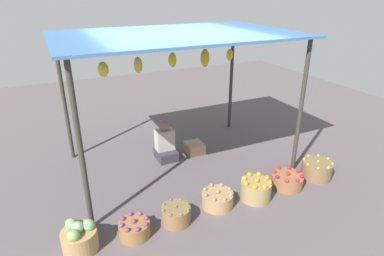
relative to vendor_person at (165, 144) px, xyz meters
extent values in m
plane|color=#595053|center=(0.14, -0.30, -0.30)|extent=(14.00, 14.00, 0.00)
cylinder|color=#38332D|center=(-1.60, -1.39, 0.86)|extent=(0.07, 0.07, 2.31)
cylinder|color=#38332D|center=(1.89, -1.39, 0.86)|extent=(0.07, 0.07, 2.31)
cylinder|color=#38332D|center=(-1.60, 0.79, 0.86)|extent=(0.07, 0.07, 2.31)
cylinder|color=#38332D|center=(1.89, 0.79, 0.86)|extent=(0.07, 0.07, 2.31)
cube|color=teal|center=(0.14, -0.30, 2.03)|extent=(3.80, 2.48, 0.04)
ellipsoid|color=yellow|center=(-1.02, -0.19, 1.57)|extent=(0.17, 0.17, 0.23)
ellipsoid|color=yellow|center=(-0.45, -0.12, 1.57)|extent=(0.14, 0.14, 0.26)
ellipsoid|color=yellow|center=(0.19, 0.01, 1.57)|extent=(0.14, 0.14, 0.25)
ellipsoid|color=yellow|center=(0.77, -0.08, 1.57)|extent=(0.16, 0.16, 0.32)
ellipsoid|color=yellow|center=(1.32, -0.02, 1.57)|extent=(0.12, 0.12, 0.21)
cube|color=#352F38|center=(0.00, -0.03, -0.21)|extent=(0.36, 0.44, 0.18)
cube|color=#B0AA98|center=(0.00, 0.02, 0.08)|extent=(0.34, 0.22, 0.40)
sphere|color=#865F4F|center=(0.00, 0.02, 0.38)|extent=(0.21, 0.21, 0.21)
cylinder|color=#A67F50|center=(-1.80, -1.76, -0.16)|extent=(0.44, 0.44, 0.28)
sphere|color=#80A26F|center=(-1.80, -1.76, 0.05)|extent=(0.15, 0.15, 0.15)
sphere|color=#71AC6C|center=(-1.67, -1.76, 0.03)|extent=(0.15, 0.15, 0.15)
sphere|color=#76A665|center=(-1.86, -1.65, 0.03)|extent=(0.15, 0.15, 0.15)
sphere|color=#7BA55D|center=(-1.86, -1.87, 0.03)|extent=(0.15, 0.15, 0.15)
cylinder|color=olive|center=(-1.12, -1.81, -0.19)|extent=(0.41, 0.41, 0.21)
sphere|color=#86306E|center=(-1.12, -1.81, -0.07)|extent=(0.06, 0.06, 0.06)
sphere|color=#7B3069|center=(-0.96, -1.81, -0.07)|extent=(0.06, 0.06, 0.06)
sphere|color=#833E76|center=(-1.01, -1.69, -0.07)|extent=(0.06, 0.06, 0.06)
sphere|color=#762F73|center=(-1.12, -1.64, -0.07)|extent=(0.06, 0.06, 0.06)
sphere|color=#842F79|center=(-1.24, -1.69, -0.07)|extent=(0.06, 0.06, 0.06)
sphere|color=#7A4172|center=(-1.29, -1.81, -0.07)|extent=(0.06, 0.06, 0.06)
sphere|color=#7F3073|center=(-1.24, -1.93, -0.07)|extent=(0.06, 0.06, 0.06)
sphere|color=#76346C|center=(-1.12, -1.98, -0.07)|extent=(0.06, 0.06, 0.06)
sphere|color=#7C3966|center=(-1.01, -1.93, -0.07)|extent=(0.06, 0.06, 0.06)
cylinder|color=brown|center=(-0.53, -1.79, -0.18)|extent=(0.41, 0.41, 0.24)
sphere|color=#2E9127|center=(-0.53, -1.79, -0.04)|extent=(0.04, 0.04, 0.04)
sphere|color=#2F9125|center=(-0.35, -1.79, -0.04)|extent=(0.04, 0.04, 0.04)
sphere|color=#408F33|center=(-0.40, -1.67, -0.04)|extent=(0.04, 0.04, 0.04)
sphere|color=#40832B|center=(-0.53, -1.61, -0.04)|extent=(0.04, 0.04, 0.04)
sphere|color=#408E35|center=(-0.66, -1.67, -0.04)|extent=(0.04, 0.04, 0.04)
sphere|color=#418930|center=(-0.71, -1.79, -0.04)|extent=(0.04, 0.04, 0.04)
sphere|color=#3B8330|center=(-0.66, -1.92, -0.04)|extent=(0.04, 0.04, 0.04)
sphere|color=green|center=(-0.53, -1.98, -0.04)|extent=(0.04, 0.04, 0.04)
sphere|color=#3A8934|center=(-0.40, -1.92, -0.04)|extent=(0.04, 0.04, 0.04)
cylinder|color=#A57D54|center=(0.18, -1.71, -0.19)|extent=(0.47, 0.47, 0.22)
sphere|color=#A38752|center=(0.18, -1.71, -0.05)|extent=(0.06, 0.06, 0.06)
sphere|color=#A5765A|center=(0.38, -1.71, -0.06)|extent=(0.06, 0.06, 0.06)
sphere|color=#9A7D4D|center=(0.32, -1.57, -0.06)|extent=(0.06, 0.06, 0.06)
sphere|color=#99805D|center=(0.18, -1.51, -0.06)|extent=(0.06, 0.06, 0.06)
sphere|color=#9F8054|center=(0.04, -1.57, -0.06)|extent=(0.06, 0.06, 0.06)
sphere|color=#957559|center=(-0.02, -1.71, -0.06)|extent=(0.06, 0.06, 0.06)
sphere|color=#99855C|center=(0.04, -1.85, -0.06)|extent=(0.06, 0.06, 0.06)
sphere|color=#9F7C4E|center=(0.18, -1.91, -0.06)|extent=(0.06, 0.06, 0.06)
sphere|color=#A1835E|center=(0.32, -1.85, -0.06)|extent=(0.06, 0.06, 0.06)
cylinder|color=#957F50|center=(0.80, -1.80, -0.15)|extent=(0.47, 0.47, 0.30)
sphere|color=orange|center=(0.80, -1.80, 0.03)|extent=(0.08, 0.08, 0.08)
sphere|color=orange|center=(0.99, -1.80, 0.02)|extent=(0.08, 0.08, 0.08)
sphere|color=orange|center=(0.93, -1.67, 0.02)|extent=(0.08, 0.08, 0.08)
sphere|color=orange|center=(0.80, -1.61, 0.02)|extent=(0.08, 0.08, 0.08)
sphere|color=orange|center=(0.66, -1.67, 0.02)|extent=(0.08, 0.08, 0.08)
sphere|color=orange|center=(0.61, -1.80, 0.02)|extent=(0.08, 0.08, 0.08)
sphere|color=orange|center=(0.66, -1.94, 0.02)|extent=(0.08, 0.08, 0.08)
sphere|color=orange|center=(0.80, -1.99, 0.02)|extent=(0.08, 0.08, 0.08)
sphere|color=orange|center=(0.93, -1.94, 0.02)|extent=(0.08, 0.08, 0.08)
cylinder|color=#8B5D3C|center=(1.46, -1.74, -0.19)|extent=(0.52, 0.52, 0.21)
sphere|color=#B02321|center=(1.46, -1.74, -0.06)|extent=(0.07, 0.07, 0.07)
sphere|color=red|center=(1.68, -1.74, -0.07)|extent=(0.07, 0.07, 0.07)
sphere|color=#A81E25|center=(1.62, -1.59, -0.07)|extent=(0.07, 0.07, 0.07)
sphere|color=red|center=(1.46, -1.53, -0.07)|extent=(0.07, 0.07, 0.07)
sphere|color=#B2222B|center=(1.31, -1.59, -0.07)|extent=(0.07, 0.07, 0.07)
sphere|color=#A8171F|center=(1.25, -1.74, -0.07)|extent=(0.07, 0.07, 0.07)
sphere|color=#B62826|center=(1.31, -1.90, -0.07)|extent=(0.07, 0.07, 0.07)
sphere|color=#A81B2B|center=(1.46, -1.96, -0.07)|extent=(0.07, 0.07, 0.07)
sphere|color=#AE171C|center=(1.62, -1.90, -0.07)|extent=(0.07, 0.07, 0.07)
cylinder|color=brown|center=(2.11, -1.73, -0.16)|extent=(0.51, 0.51, 0.29)
sphere|color=#8EC53C|center=(2.11, -1.73, 0.01)|extent=(0.04, 0.04, 0.04)
sphere|color=#83BF34|center=(2.34, -1.73, 0.00)|extent=(0.04, 0.04, 0.04)
sphere|color=#92CE33|center=(2.27, -1.57, 0.00)|extent=(0.04, 0.04, 0.04)
sphere|color=#8ECE40|center=(2.11, -1.51, 0.00)|extent=(0.04, 0.04, 0.04)
sphere|color=#85CD32|center=(1.95, -1.57, 0.00)|extent=(0.04, 0.04, 0.04)
sphere|color=#8FC442|center=(1.89, -1.73, 0.00)|extent=(0.04, 0.04, 0.04)
sphere|color=#91C63F|center=(1.95, -1.89, 0.00)|extent=(0.04, 0.04, 0.04)
sphere|color=#8ECB39|center=(2.11, -1.96, 0.00)|extent=(0.04, 0.04, 0.04)
sphere|color=#8DCA30|center=(2.27, -1.89, 0.00)|extent=(0.04, 0.04, 0.04)
cube|color=tan|center=(0.59, -0.06, -0.19)|extent=(0.33, 0.36, 0.22)
camera|label=1|loc=(-1.86, -5.15, 2.71)|focal=30.17mm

